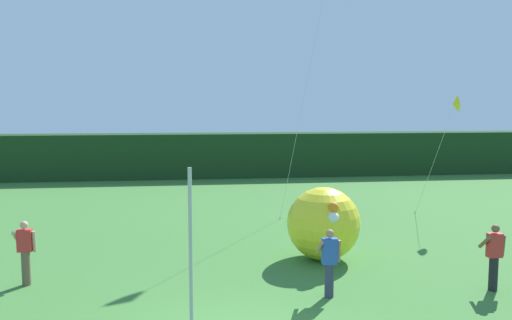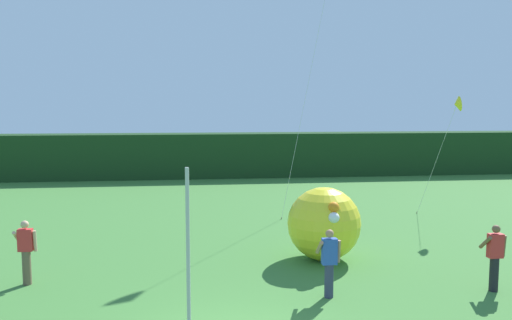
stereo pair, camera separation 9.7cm
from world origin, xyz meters
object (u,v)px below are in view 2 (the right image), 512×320
kite_yellow_delta_1 (457,105)px  person_far_left (329,261)px  person_mid_field (495,256)px  inflatable_balloon (324,224)px  banner_flag (189,286)px  person_near_banner (26,250)px

kite_yellow_delta_1 → person_far_left: bearing=-133.5°
person_mid_field → inflatable_balloon: (-3.57, 3.11, 0.21)m
banner_flag → person_far_left: size_ratio=2.21×
person_mid_field → kite_yellow_delta_1: bearing=69.3°
person_mid_field → kite_yellow_delta_1: size_ratio=0.34×
person_near_banner → banner_flag: bearing=-52.7°
person_near_banner → kite_yellow_delta_1: (14.63, 5.61, 3.78)m
inflatable_balloon → kite_yellow_delta_1: kite_yellow_delta_1 is taller
inflatable_balloon → kite_yellow_delta_1: size_ratio=0.45×
person_far_left → kite_yellow_delta_1: bearing=46.5°
banner_flag → inflatable_balloon: size_ratio=1.62×
person_near_banner → kite_yellow_delta_1: 16.11m
person_far_left → kite_yellow_delta_1: 10.92m
person_near_banner → person_mid_field: person_near_banner is taller
banner_flag → kite_yellow_delta_1: kite_yellow_delta_1 is taller
person_mid_field → kite_yellow_delta_1: (2.84, 7.50, 3.78)m
banner_flag → person_far_left: banner_flag is taller
person_near_banner → person_far_left: person_near_banner is taller
person_near_banner → person_mid_field: bearing=-9.1°
person_near_banner → inflatable_balloon: size_ratio=0.74×
banner_flag → person_near_banner: bearing=127.3°
banner_flag → person_near_banner: (-4.26, 5.59, -0.87)m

